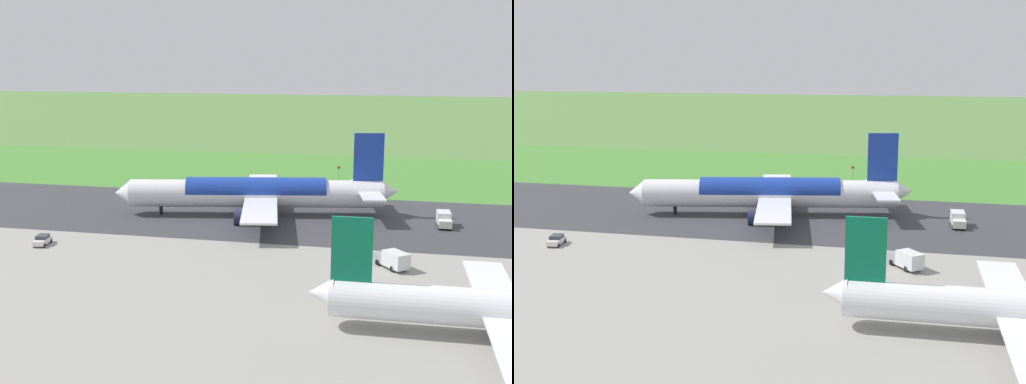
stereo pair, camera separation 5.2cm
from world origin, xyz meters
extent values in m
plane|color=#547F3D|center=(0.00, 0.00, 0.00)|extent=(800.00, 800.00, 0.00)
cube|color=#38383D|center=(0.00, 0.00, 0.03)|extent=(600.00, 38.39, 0.06)
cube|color=gray|center=(0.00, 51.75, 0.03)|extent=(440.00, 110.00, 0.05)
cube|color=#478534|center=(0.00, -40.16, 0.02)|extent=(600.00, 80.00, 0.04)
cylinder|color=white|center=(-8.17, 0.00, 4.20)|extent=(48.12, 14.19, 5.20)
cone|color=white|center=(16.87, 4.82, 4.20)|extent=(3.88, 5.42, 4.94)
cone|color=white|center=(-32.92, -4.77, 4.80)|extent=(4.27, 5.00, 4.42)
cube|color=#19389E|center=(-28.91, -4.00, 11.30)|extent=(5.59, 1.55, 9.00)
cube|color=white|center=(-29.95, 1.41, 5.00)|extent=(5.63, 9.59, 0.36)
cube|color=white|center=(-27.87, -9.40, 5.00)|extent=(5.63, 9.59, 0.36)
cube|color=white|center=(-11.24, 10.61, 3.80)|extent=(10.05, 22.74, 0.35)
cube|color=white|center=(-7.08, -10.99, 3.80)|extent=(10.05, 22.74, 0.35)
cylinder|color=#23284C|center=(-8.12, 7.65, 1.32)|extent=(4.95, 3.60, 2.80)
cylinder|color=#23284C|center=(-5.28, -7.08, 1.32)|extent=(4.95, 3.60, 2.80)
cylinder|color=black|center=(9.74, 3.45, 1.71)|extent=(0.70, 0.70, 3.42)
cylinder|color=black|center=(-11.88, 3.36, 1.71)|extent=(0.70, 0.70, 3.42)
cylinder|color=black|center=(-10.36, -4.50, 1.71)|extent=(0.70, 0.70, 3.42)
cylinder|color=#19389E|center=(-8.17, 0.00, 4.72)|extent=(26.91, 10.13, 5.23)
cylinder|color=white|center=(-47.08, 49.72, 3.39)|extent=(38.85, 5.03, 4.20)
cone|color=white|center=(-26.73, 50.16, 3.88)|extent=(2.90, 3.63, 3.57)
cube|color=#0C724C|center=(-30.03, 50.09, 9.13)|extent=(4.53, 0.50, 7.27)
cube|color=white|center=(-46.08, 40.85, 3.07)|extent=(5.23, 17.87, 0.28)
cylinder|color=black|center=(-47.08, 49.72, 0.65)|extent=(0.65, 0.65, 1.29)
cube|color=silver|center=(-42.87, 3.65, 1.10)|extent=(2.30, 2.30, 1.30)
cube|color=silver|center=(-42.74, 0.85, 1.55)|extent=(2.47, 3.90, 2.20)
cylinder|color=black|center=(-43.87, 3.60, 0.45)|extent=(0.34, 0.91, 0.90)
cylinder|color=black|center=(-41.87, 3.70, 0.45)|extent=(0.34, 0.91, 0.90)
cylinder|color=black|center=(-43.71, 0.21, 0.45)|extent=(0.34, 0.91, 0.90)
cylinder|color=black|center=(-41.71, 0.30, 0.45)|extent=(0.34, 0.91, 0.90)
cube|color=silver|center=(20.96, 27.48, 0.70)|extent=(2.40, 4.42, 0.75)
cube|color=#2D333D|center=(20.99, 27.28, 1.35)|extent=(2.01, 2.43, 0.55)
cylinder|color=black|center=(19.91, 28.74, 0.32)|extent=(0.31, 0.67, 0.64)
cylinder|color=black|center=(21.59, 28.99, 0.32)|extent=(0.31, 0.67, 0.64)
cylinder|color=black|center=(20.33, 25.97, 0.32)|extent=(0.31, 0.67, 0.64)
cylinder|color=black|center=(22.01, 26.22, 0.32)|extent=(0.31, 0.67, 0.64)
cube|color=gray|center=(-32.98, 26.02, 1.10)|extent=(3.10, 3.10, 1.30)
cube|color=silver|center=(-34.75, 28.19, 1.55)|extent=(4.18, 4.40, 2.20)
cylinder|color=black|center=(-32.21, 26.66, 0.45)|extent=(0.80, 0.89, 0.90)
cylinder|color=black|center=(-33.76, 25.39, 0.45)|extent=(0.80, 0.89, 0.90)
cylinder|color=black|center=(-34.36, 29.29, 0.45)|extent=(0.80, 0.89, 0.90)
cylinder|color=black|center=(-35.91, 28.03, 0.45)|extent=(0.80, 0.89, 0.90)
cylinder|color=slate|center=(-19.75, -43.62, 1.10)|extent=(0.10, 0.10, 2.20)
cube|color=red|center=(-19.75, -43.64, 2.50)|extent=(0.60, 0.04, 0.60)
cone|color=orange|center=(-13.85, -40.75, 0.28)|extent=(0.40, 0.40, 0.55)
camera|label=1|loc=(-34.87, 120.43, 29.86)|focal=46.54mm
camera|label=2|loc=(-34.92, 120.42, 29.86)|focal=46.54mm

